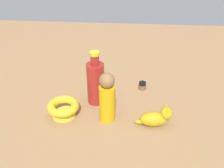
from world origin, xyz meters
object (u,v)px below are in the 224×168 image
at_px(nail_polish_jar, 142,86).
at_px(cat_figurine, 157,117).
at_px(person_figure_adult, 107,98).
at_px(banana, 94,71).
at_px(bottle_tall, 96,82).
at_px(bowl, 63,107).

bearing_deg(nail_polish_jar, cat_figurine, -79.07).
bearing_deg(cat_figurine, person_figure_adult, 173.70).
height_order(nail_polish_jar, banana, banana).
bearing_deg(bottle_tall, person_figure_adult, -62.76).
distance_m(person_figure_adult, cat_figurine, 0.20).
distance_m(bottle_tall, bowl, 0.17).
distance_m(nail_polish_jar, bowl, 0.39).
bearing_deg(bottle_tall, bowl, -137.66).
bearing_deg(bowl, cat_figurine, -4.46).
distance_m(bowl, person_figure_adult, 0.19).
height_order(nail_polish_jar, person_figure_adult, person_figure_adult).
distance_m(banana, person_figure_adult, 0.36).
relative_size(bottle_tall, person_figure_adult, 1.14).
height_order(bottle_tall, person_figure_adult, bottle_tall).
height_order(bottle_tall, banana, bottle_tall).
bearing_deg(bowl, nail_polish_jar, 35.06).
distance_m(nail_polish_jar, cat_figurine, 0.26).
bearing_deg(banana, bottle_tall, 174.37).
xyz_separation_m(banana, cat_figurine, (0.29, -0.36, 0.01)).
relative_size(nail_polish_jar, person_figure_adult, 0.17).
xyz_separation_m(bottle_tall, banana, (-0.04, 0.23, -0.07)).
bearing_deg(bowl, banana, 77.05).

